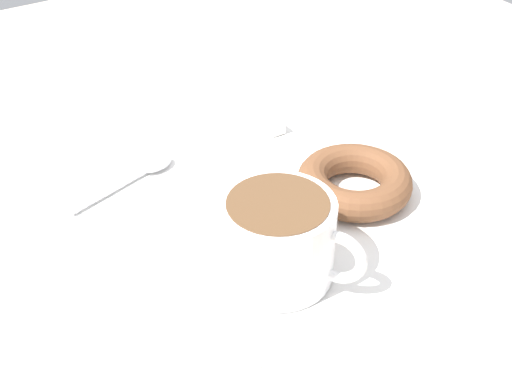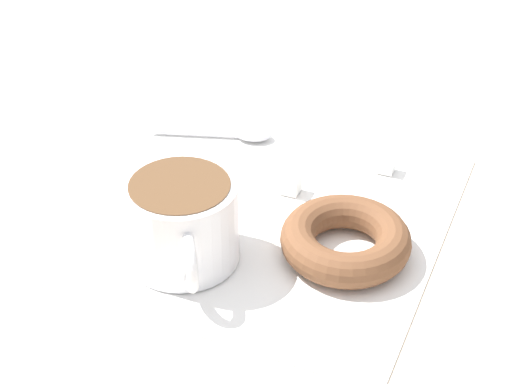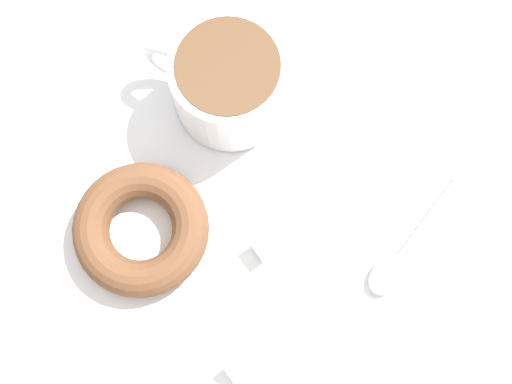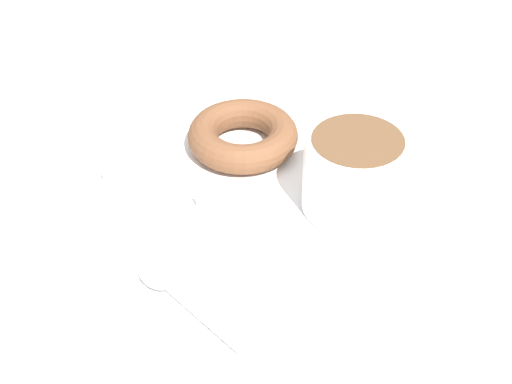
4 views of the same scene
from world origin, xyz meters
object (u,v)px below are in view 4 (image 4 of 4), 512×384
coffee_cup (356,171)px  sugar_cube_extra (208,202)px  spoon (168,287)px  sugar_cube (113,177)px  donut (243,135)px

coffee_cup → sugar_cube_extra: (-12.27, 4.97, -2.94)cm
coffee_cup → spoon: (-19.22, -3.16, -3.39)cm
coffee_cup → spoon: bearing=-170.7°
sugar_cube_extra → sugar_cube: bearing=132.3°
coffee_cup → sugar_cube_extra: 13.56cm
donut → sugar_cube_extra: 10.01cm
spoon → sugar_cube_extra: 10.70cm
coffee_cup → sugar_cube: size_ratio=7.14×
sugar_cube → sugar_cube_extra: (6.60, -7.27, 0.07)cm
coffee_cup → donut: (-5.45, 12.27, -2.32)cm
spoon → coffee_cup: bearing=9.3°
coffee_cup → sugar_cube_extra: coffee_cup is taller
donut → spoon: 20.71cm
coffee_cup → donut: bearing=114.0°
sugar_cube → sugar_cube_extra: 9.82cm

